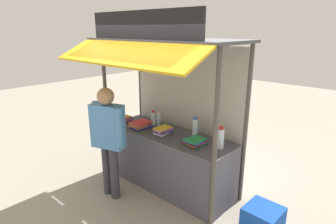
{
  "coord_description": "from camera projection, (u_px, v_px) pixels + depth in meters",
  "views": [
    {
      "loc": [
        2.66,
        -2.96,
        2.45
      ],
      "look_at": [
        0.0,
        0.0,
        1.25
      ],
      "focal_mm": 29.54,
      "sensor_mm": 36.0,
      "label": 1
    }
  ],
  "objects": [
    {
      "name": "banana_bunch_inner_left",
      "position": [
        141.0,
        66.0,
        3.67
      ],
      "size": [
        0.1,
        0.1,
        0.29
      ],
      "color": "#332D23"
    },
    {
      "name": "water_bottle_back_left",
      "position": [
        221.0,
        138.0,
        3.71
      ],
      "size": [
        0.09,
        0.09,
        0.31
      ],
      "color": "silver",
      "rests_on": "stall_counter"
    },
    {
      "name": "ground_plane",
      "position": [
        168.0,
        185.0,
        4.52
      ],
      "size": [
        20.0,
        20.0,
        0.0
      ],
      "primitive_type": "plane",
      "color": "#9E9384"
    },
    {
      "name": "banana_bunch_inner_right",
      "position": [
        127.0,
        62.0,
        3.85
      ],
      "size": [
        0.11,
        0.1,
        0.27
      ],
      "color": "#332D23"
    },
    {
      "name": "magazine_stack_right",
      "position": [
        122.0,
        119.0,
        4.8
      ],
      "size": [
        0.26,
        0.29,
        0.09
      ],
      "color": "green",
      "rests_on": "stall_counter"
    },
    {
      "name": "water_bottle_far_left",
      "position": [
        159.0,
        120.0,
        4.58
      ],
      "size": [
        0.06,
        0.06,
        0.22
      ],
      "color": "silver",
      "rests_on": "stall_counter"
    },
    {
      "name": "banana_bunch_rightmost",
      "position": [
        111.0,
        62.0,
        4.09
      ],
      "size": [
        0.12,
        0.12,
        0.29
      ],
      "color": "#332D23"
    },
    {
      "name": "banana_bunch_leftmost",
      "position": [
        172.0,
        66.0,
        3.31
      ],
      "size": [
        0.12,
        0.11,
        0.26
      ],
      "color": "#332D23"
    },
    {
      "name": "magazine_stack_left",
      "position": [
        163.0,
        131.0,
        4.24
      ],
      "size": [
        0.21,
        0.3,
        0.1
      ],
      "color": "black",
      "rests_on": "stall_counter"
    },
    {
      "name": "water_bottle_mid_left",
      "position": [
        195.0,
        127.0,
        4.15
      ],
      "size": [
        0.08,
        0.08,
        0.3
      ],
      "color": "silver",
      "rests_on": "stall_counter"
    },
    {
      "name": "vendor_person",
      "position": [
        108.0,
        133.0,
        3.96
      ],
      "size": [
        0.64,
        0.35,
        1.68
      ],
      "rotation": [
        0.0,
        0.0,
        3.48
      ],
      "color": "#383842",
      "rests_on": "ground"
    },
    {
      "name": "stall_counter",
      "position": [
        168.0,
        160.0,
        4.39
      ],
      "size": [
        2.13,
        0.71,
        0.9
      ],
      "primitive_type": "cube",
      "color": "#4C4C56",
      "rests_on": "ground"
    },
    {
      "name": "plastic_crate",
      "position": [
        263.0,
        218.0,
        3.5
      ],
      "size": [
        0.44,
        0.44,
        0.3
      ],
      "primitive_type": "cube",
      "rotation": [
        0.0,
        0.0,
        -0.04
      ],
      "color": "#194CB2",
      "rests_on": "ground"
    },
    {
      "name": "water_bottle_front_left",
      "position": [
        153.0,
        118.0,
        4.6
      ],
      "size": [
        0.07,
        0.07,
        0.26
      ],
      "color": "silver",
      "rests_on": "stall_counter"
    },
    {
      "name": "stall_structure",
      "position": [
        172.0,
        87.0,
        4.11
      ],
      "size": [
        2.33,
        1.52,
        2.67
      ],
      "color": "#4C4742",
      "rests_on": "ground"
    },
    {
      "name": "magazine_stack_center",
      "position": [
        195.0,
        142.0,
        3.84
      ],
      "size": [
        0.26,
        0.32,
        0.09
      ],
      "color": "orange",
      "rests_on": "stall_counter"
    },
    {
      "name": "magazine_stack_front_right",
      "position": [
        140.0,
        125.0,
        4.5
      ],
      "size": [
        0.27,
        0.33,
        0.1
      ],
      "color": "black",
      "rests_on": "stall_counter"
    }
  ]
}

